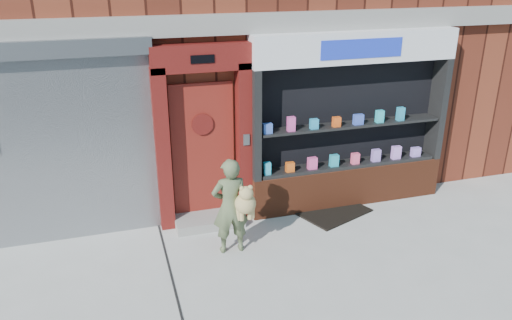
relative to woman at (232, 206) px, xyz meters
name	(u,v)px	position (x,y,z in m)	size (l,w,h in m)	color
ground	(288,274)	(0.57, -0.82, -0.74)	(80.00, 80.00, 0.00)	#9E9E99
shutter_bay	(47,134)	(-2.43, 1.11, 0.98)	(3.10, 0.30, 3.04)	gray
red_door_bay	(204,137)	(-0.18, 1.04, 0.71)	(1.52, 0.58, 2.90)	#500F0D
pharmacy_bay	(349,129)	(2.32, 0.99, 0.63)	(3.50, 0.41, 3.00)	#602A16
woman	(232,206)	(0.00, 0.00, 0.00)	(0.62, 0.44, 1.46)	#525E3E
doormat	(333,211)	(1.95, 0.67, -0.73)	(1.15, 0.80, 0.03)	black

